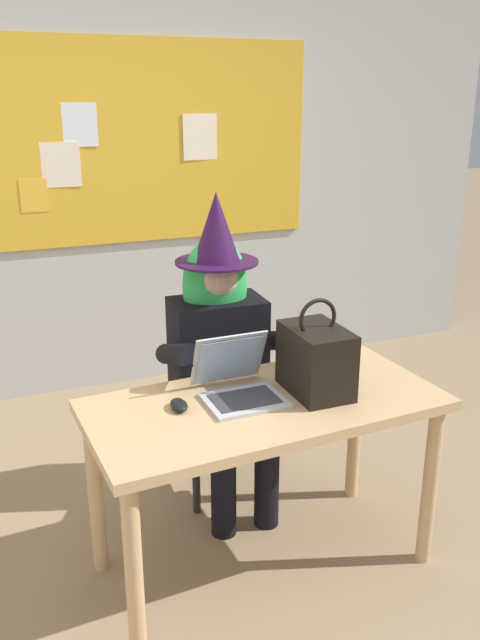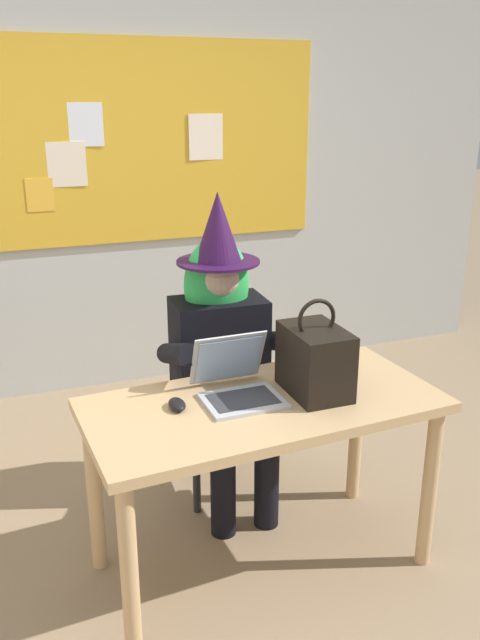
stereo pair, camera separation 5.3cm
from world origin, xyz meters
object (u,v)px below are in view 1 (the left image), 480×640
at_px(computer_mouse, 179,405).
at_px(chair_at_desk, 215,388).
at_px(laptop, 238,384).
at_px(handbag, 316,359).
at_px(desk_main, 265,425).
at_px(person_costumed, 222,340).

bearing_deg(computer_mouse, chair_at_desk, 61.03).
relative_size(laptop, handbag, 0.86).
bearing_deg(desk_main, person_costumed, 86.52).
distance_m(laptop, handbag, 0.31).
xyz_separation_m(desk_main, laptop, (-0.08, 0.07, 0.15)).
xyz_separation_m(person_costumed, computer_mouse, (-0.36, -0.51, -0.02)).
bearing_deg(chair_at_desk, handbag, 16.50).
xyz_separation_m(computer_mouse, handbag, (0.53, -0.05, 0.12)).
height_order(person_costumed, computer_mouse, person_costumed).
xyz_separation_m(laptop, handbag, (0.29, -0.07, 0.08)).
relative_size(computer_mouse, handbag, 0.28).
distance_m(laptop, computer_mouse, 0.25).
height_order(laptop, computer_mouse, laptop).
bearing_deg(person_costumed, desk_main, -0.97).
distance_m(desk_main, handbag, 0.32).
height_order(chair_at_desk, computer_mouse, chair_at_desk).
bearing_deg(person_costumed, laptop, -10.68).
bearing_deg(chair_at_desk, computer_mouse, -27.43).
xyz_separation_m(chair_at_desk, handbag, (0.17, -0.68, 0.38)).
distance_m(person_costumed, laptop, 0.50).
distance_m(computer_mouse, handbag, 0.55).
bearing_deg(desk_main, laptop, 137.26).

